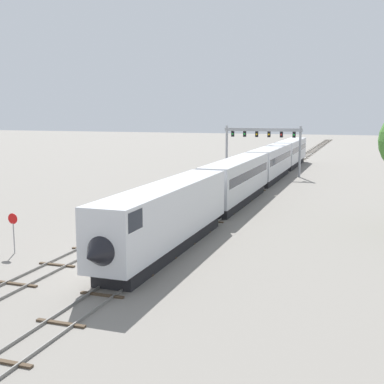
{
  "coord_description": "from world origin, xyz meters",
  "views": [
    {
      "loc": [
        15.3,
        -29.73,
        9.91
      ],
      "look_at": [
        1.0,
        12.0,
        3.0
      ],
      "focal_mm": 48.18,
      "sensor_mm": 36.0,
      "label": 1
    }
  ],
  "objects": [
    {
      "name": "ground_plane",
      "position": [
        0.0,
        0.0,
        0.0
      ],
      "size": [
        400.0,
        400.0,
        0.0
      ],
      "primitive_type": "plane",
      "color": "gray"
    },
    {
      "name": "track_main",
      "position": [
        2.0,
        60.0,
        0.07
      ],
      "size": [
        2.6,
        200.0,
        0.16
      ],
      "color": "slate",
      "rests_on": "ground"
    },
    {
      "name": "track_near",
      "position": [
        -3.5,
        40.0,
        0.07
      ],
      "size": [
        2.6,
        160.0,
        0.16
      ],
      "color": "slate",
      "rests_on": "ground"
    },
    {
      "name": "passenger_train",
      "position": [
        2.0,
        34.7,
        2.6
      ],
      "size": [
        3.04,
        82.27,
        4.8
      ],
      "color": "silver",
      "rests_on": "ground"
    },
    {
      "name": "signal_gantry",
      "position": [
        -0.25,
        49.42,
        5.72
      ],
      "size": [
        12.1,
        0.49,
        7.73
      ],
      "color": "#999BA0",
      "rests_on": "ground"
    },
    {
      "name": "stop_sign",
      "position": [
        -8.0,
        -0.45,
        1.87
      ],
      "size": [
        0.76,
        0.08,
        2.88
      ],
      "color": "gray",
      "rests_on": "ground"
    }
  ]
}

